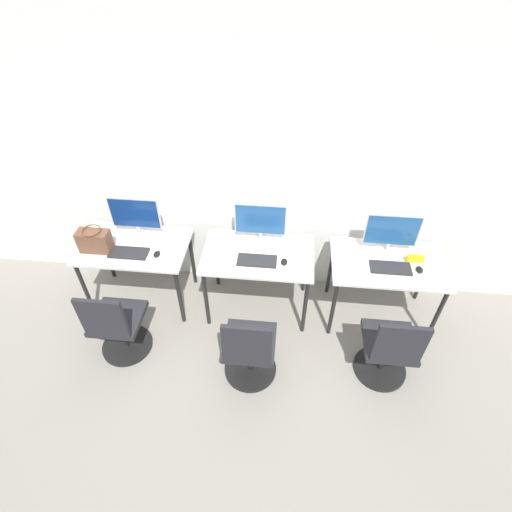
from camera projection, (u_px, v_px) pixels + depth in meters
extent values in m
plane|color=gray|center=(255.00, 330.00, 4.06)|extent=(20.00, 20.00, 0.00)
cube|color=silver|center=(263.00, 169.00, 3.70)|extent=(12.00, 0.05, 2.80)
cube|color=silver|center=(134.00, 246.00, 3.90)|extent=(1.06, 0.67, 0.02)
cylinder|color=black|center=(85.00, 290.00, 3.98)|extent=(0.04, 0.04, 0.73)
cylinder|color=black|center=(180.00, 297.00, 3.91)|extent=(0.04, 0.04, 0.73)
cylinder|color=black|center=(107.00, 252.00, 4.40)|extent=(0.04, 0.04, 0.73)
cylinder|color=black|center=(192.00, 258.00, 4.33)|extent=(0.04, 0.04, 0.73)
cylinder|color=#B2B2B7|center=(139.00, 233.00, 4.03)|extent=(0.17, 0.17, 0.01)
cylinder|color=#B2B2B7|center=(138.00, 229.00, 4.00)|extent=(0.04, 0.04, 0.08)
cube|color=#B2B2B7|center=(135.00, 213.00, 3.87)|extent=(0.50, 0.01, 0.34)
cube|color=navy|center=(134.00, 214.00, 3.87)|extent=(0.47, 0.01, 0.31)
cube|color=#262628|center=(129.00, 253.00, 3.80)|extent=(0.37, 0.17, 0.02)
ellipsoid|color=black|center=(157.00, 254.00, 3.78)|extent=(0.06, 0.09, 0.03)
cylinder|color=black|center=(128.00, 345.00, 3.91)|extent=(0.48, 0.48, 0.03)
cylinder|color=black|center=(123.00, 332.00, 3.78)|extent=(0.04, 0.04, 0.37)
cube|color=#232328|center=(118.00, 318.00, 3.63)|extent=(0.44, 0.44, 0.05)
cube|color=#232328|center=(102.00, 319.00, 3.32)|extent=(0.40, 0.04, 0.44)
cube|color=silver|center=(258.00, 255.00, 3.81)|extent=(1.06, 0.67, 0.02)
cylinder|color=black|center=(206.00, 299.00, 3.89)|extent=(0.04, 0.04, 0.73)
cylinder|color=black|center=(305.00, 307.00, 3.82)|extent=(0.04, 0.04, 0.73)
cylinder|color=black|center=(216.00, 260.00, 4.31)|extent=(0.04, 0.04, 0.73)
cylinder|color=black|center=(305.00, 266.00, 4.24)|extent=(0.04, 0.04, 0.73)
cylinder|color=#B2B2B7|center=(260.00, 239.00, 3.96)|extent=(0.17, 0.17, 0.01)
cylinder|color=#B2B2B7|center=(260.00, 236.00, 3.93)|extent=(0.04, 0.04, 0.08)
cube|color=#B2B2B7|center=(260.00, 219.00, 3.80)|extent=(0.50, 0.01, 0.34)
cube|color=navy|center=(260.00, 220.00, 3.79)|extent=(0.47, 0.01, 0.31)
cube|color=#262628|center=(257.00, 261.00, 3.72)|extent=(0.37, 0.17, 0.02)
ellipsoid|color=black|center=(284.00, 262.00, 3.70)|extent=(0.06, 0.09, 0.03)
cylinder|color=black|center=(250.00, 369.00, 3.72)|extent=(0.48, 0.48, 0.03)
cylinder|color=black|center=(250.00, 356.00, 3.58)|extent=(0.04, 0.04, 0.37)
cube|color=#232328|center=(250.00, 342.00, 3.44)|extent=(0.44, 0.44, 0.05)
cube|color=#232328|center=(247.00, 345.00, 3.12)|extent=(0.40, 0.04, 0.44)
cube|color=silver|center=(389.00, 263.00, 3.72)|extent=(1.06, 0.67, 0.02)
cylinder|color=black|center=(333.00, 309.00, 3.80)|extent=(0.04, 0.04, 0.73)
cylinder|color=black|center=(436.00, 317.00, 3.73)|extent=(0.04, 0.04, 0.73)
cylinder|color=black|center=(331.00, 268.00, 4.22)|extent=(0.04, 0.04, 0.73)
cylinder|color=black|center=(424.00, 274.00, 4.15)|extent=(0.04, 0.04, 0.73)
cylinder|color=#B2B2B7|center=(387.00, 250.00, 3.83)|extent=(0.17, 0.17, 0.01)
cylinder|color=#B2B2B7|center=(388.00, 246.00, 3.80)|extent=(0.04, 0.04, 0.08)
cube|color=#B2B2B7|center=(392.00, 230.00, 3.68)|extent=(0.50, 0.01, 0.34)
cube|color=navy|center=(392.00, 231.00, 3.67)|extent=(0.47, 0.01, 0.31)
cube|color=#262628|center=(391.00, 268.00, 3.65)|extent=(0.37, 0.17, 0.02)
ellipsoid|color=black|center=(420.00, 270.00, 3.62)|extent=(0.06, 0.09, 0.03)
cylinder|color=black|center=(379.00, 368.00, 3.72)|extent=(0.48, 0.48, 0.03)
cylinder|color=black|center=(384.00, 356.00, 3.58)|extent=(0.04, 0.04, 0.37)
cube|color=#232328|center=(389.00, 342.00, 3.44)|extent=(0.44, 0.44, 0.05)
cube|color=#232328|center=(400.00, 345.00, 3.13)|extent=(0.40, 0.04, 0.44)
cube|color=brown|center=(95.00, 241.00, 3.77)|extent=(0.30, 0.14, 0.22)
torus|color=brown|center=(91.00, 230.00, 3.68)|extent=(0.18, 0.18, 0.01)
cube|color=yellow|center=(415.00, 259.00, 3.69)|extent=(0.16, 0.03, 0.08)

